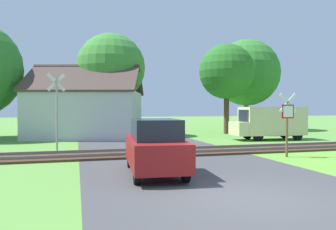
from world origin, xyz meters
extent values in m
plane|color=#5B933D|center=(0.00, 0.00, 0.00)|extent=(160.00, 160.00, 0.00)
cube|color=#424244|center=(0.00, 2.00, 0.00)|extent=(7.67, 80.00, 0.01)
cube|color=#422D1E|center=(0.00, 7.98, 0.05)|extent=(60.00, 2.60, 0.10)
cube|color=slate|center=(0.00, 8.70, 0.16)|extent=(60.00, 0.08, 0.12)
cube|color=slate|center=(0.00, 7.26, 0.16)|extent=(60.00, 0.08, 0.12)
cylinder|color=brown|center=(4.92, 5.52, 1.26)|extent=(0.10, 0.10, 2.51)
cube|color=red|center=(4.92, 5.45, 2.00)|extent=(0.60, 0.05, 0.60)
cube|color=white|center=(4.92, 5.43, 2.00)|extent=(0.49, 0.03, 0.49)
cube|color=white|center=(4.92, 5.45, 2.36)|extent=(0.88, 0.06, 0.88)
cube|color=white|center=(4.92, 5.45, 2.36)|extent=(0.88, 0.06, 0.88)
cylinder|color=#9E9EA5|center=(-4.83, 9.70, 1.81)|extent=(0.09, 0.09, 3.63)
cube|color=white|center=(-4.85, 9.76, 3.38)|extent=(0.85, 0.27, 0.88)
cube|color=white|center=(-4.85, 9.76, 3.38)|extent=(0.85, 0.27, 0.88)
cube|color=#B7B7BC|center=(-3.17, 18.04, 1.68)|extent=(8.86, 8.00, 3.36)
cube|color=#473833|center=(-3.61, 16.56, 4.29)|extent=(8.45, 5.54, 2.19)
cube|color=#473833|center=(-2.73, 19.51, 4.29)|extent=(8.45, 5.54, 2.19)
cube|color=brown|center=(-1.22, 17.45, 4.44)|extent=(0.62, 0.62, 1.10)
cylinder|color=#513823|center=(12.60, 22.85, 1.63)|extent=(0.46, 0.46, 3.26)
sphere|color=#337A2D|center=(12.60, 22.85, 5.75)|extent=(6.65, 6.65, 6.65)
cylinder|color=#513823|center=(-1.30, 19.08, 1.67)|extent=(0.44, 0.44, 3.33)
sphere|color=#3D8433|center=(-1.30, 19.08, 5.33)|extent=(5.33, 5.33, 5.33)
cylinder|color=#513823|center=(8.27, 18.43, 1.76)|extent=(0.44, 0.44, 3.52)
sphere|color=#286B23|center=(8.27, 18.43, 5.26)|extent=(4.65, 4.65, 4.65)
cube|color=beige|center=(8.95, 12.78, 1.29)|extent=(4.31, 2.17, 1.90)
cube|color=beige|center=(6.51, 12.94, 0.79)|extent=(0.82, 1.85, 0.90)
cube|color=#19232D|center=(6.88, 12.91, 1.62)|extent=(0.14, 1.61, 0.85)
cube|color=navy|center=(9.01, 13.73, 0.96)|extent=(3.77, 0.25, 0.16)
cylinder|color=black|center=(7.58, 13.65, 0.34)|extent=(0.69, 0.22, 0.68)
cylinder|color=black|center=(7.48, 12.09, 0.34)|extent=(0.69, 0.22, 0.68)
cylinder|color=black|center=(10.43, 13.47, 0.34)|extent=(0.69, 0.22, 0.68)
cylinder|color=black|center=(10.33, 11.91, 0.34)|extent=(0.69, 0.22, 0.68)
cube|color=maroon|center=(-1.49, 3.48, 0.72)|extent=(1.98, 4.13, 0.84)
cube|color=#19232D|center=(-1.51, 3.28, 1.46)|extent=(1.58, 2.31, 0.64)
cylinder|color=black|center=(-0.67, 4.77, 0.30)|extent=(0.23, 0.61, 0.60)
cylinder|color=black|center=(-2.07, 4.89, 0.30)|extent=(0.23, 0.61, 0.60)
cylinder|color=black|center=(-0.91, 2.06, 0.30)|extent=(0.23, 0.61, 0.60)
cylinder|color=black|center=(-2.30, 2.18, 0.30)|extent=(0.23, 0.61, 0.60)
camera|label=1|loc=(-3.92, -6.81, 2.10)|focal=35.00mm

